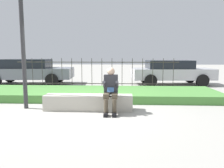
# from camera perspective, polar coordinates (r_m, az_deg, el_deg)

# --- Properties ---
(ground_plane) EXTENTS (60.00, 60.00, 0.00)m
(ground_plane) POSITION_cam_1_polar(r_m,az_deg,el_deg) (6.43, -7.69, -6.66)
(ground_plane) COLOR #9E9B93
(stone_bench) EXTENTS (2.52, 0.50, 0.44)m
(stone_bench) POSITION_cam_1_polar(r_m,az_deg,el_deg) (6.36, -6.15, -5.00)
(stone_bench) COLOR #B7B2A3
(stone_bench) RESTS_ON ground_plane
(person_seated_reader) EXTENTS (0.42, 0.73, 1.24)m
(person_seated_reader) POSITION_cam_1_polar(r_m,az_deg,el_deg) (5.92, -0.32, -1.20)
(person_seated_reader) COLOR black
(person_seated_reader) RESTS_ON ground_plane
(grass_berm) EXTENTS (9.28, 2.41, 0.27)m
(grass_berm) POSITION_cam_1_polar(r_m,az_deg,el_deg) (8.24, -5.33, -2.50)
(grass_berm) COLOR #4C893D
(grass_berm) RESTS_ON ground_plane
(iron_fence) EXTENTS (7.28, 0.03, 1.43)m
(iron_fence) POSITION_cam_1_polar(r_m,az_deg,el_deg) (9.87, -3.98, 2.76)
(iron_fence) COLOR #332D28
(iron_fence) RESTS_ON ground_plane
(car_parked_right) EXTENTS (4.27, 2.05, 1.30)m
(car_parked_right) POSITION_cam_1_polar(r_m,az_deg,el_deg) (11.98, 15.20, 3.15)
(car_parked_right) COLOR #B7B7BC
(car_parked_right) RESTS_ON ground_plane
(car_parked_left) EXTENTS (4.72, 2.25, 1.35)m
(car_parked_left) POSITION_cam_1_polar(r_m,az_deg,el_deg) (12.62, -21.04, 3.27)
(car_parked_left) COLOR slate
(car_parked_left) RESTS_ON ground_plane
(street_lamp) EXTENTS (0.28, 0.28, 3.81)m
(street_lamp) POSITION_cam_1_polar(r_m,az_deg,el_deg) (6.89, -22.45, 13.50)
(street_lamp) COLOR #2D2D30
(street_lamp) RESTS_ON ground_plane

